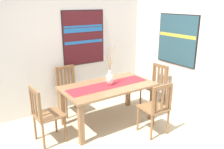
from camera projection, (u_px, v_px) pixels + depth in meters
name	position (u px, v px, depth m)	size (l,w,h in m)	color
ground_plane	(119.00, 148.00, 3.58)	(6.40, 6.40, 0.03)	beige
wall_back	(66.00, 44.00, 4.65)	(6.40, 0.12, 2.70)	silver
wall_side	(203.00, 49.00, 4.16)	(0.12, 6.40, 2.70)	silver
dining_table	(108.00, 91.00, 4.18)	(1.65, 0.91, 0.73)	#8E6642
table_runner	(108.00, 85.00, 4.14)	(1.52, 0.36, 0.01)	#B7232D
centerpiece_vase	(110.00, 77.00, 4.11)	(0.17, 0.25, 0.71)	silver
chair_0	(156.00, 108.00, 3.82)	(0.44, 0.44, 0.92)	brown
chair_1	(45.00, 114.00, 3.59)	(0.45, 0.45, 0.94)	brown
chair_2	(69.00, 89.00, 4.61)	(0.44, 0.44, 0.94)	brown
chair_3	(155.00, 85.00, 4.84)	(0.45, 0.45, 0.91)	brown
painting_on_back_wall	(84.00, 38.00, 4.76)	(0.93, 0.05, 1.11)	black
painting_on_side_wall	(177.00, 40.00, 4.54)	(0.05, 0.95, 0.98)	black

